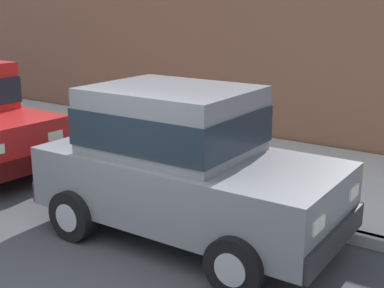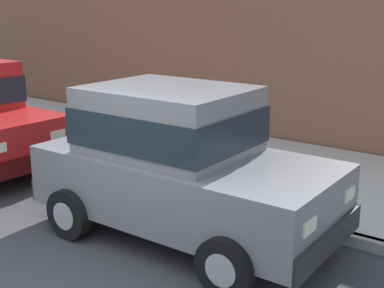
# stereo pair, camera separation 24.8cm
# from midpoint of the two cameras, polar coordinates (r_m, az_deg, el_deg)

# --- Properties ---
(curb) EXTENTS (0.16, 64.00, 0.14)m
(curb) POSITION_cam_midpoint_polar(r_m,az_deg,el_deg) (7.49, 4.55, -6.71)
(curb) COLOR gray
(curb) RESTS_ON ground
(sidewalk) EXTENTS (3.60, 64.00, 0.14)m
(sidewalk) POSITION_cam_midpoint_polar(r_m,az_deg,el_deg) (8.98, 10.66, -3.16)
(sidewalk) COLOR #B7B5AD
(sidewalk) RESTS_ON ground
(car_grey_hatchback) EXTENTS (1.98, 3.81, 1.88)m
(car_grey_hatchback) POSITION_cam_midpoint_polar(r_m,az_deg,el_deg) (6.41, -0.33, -1.89)
(car_grey_hatchback) COLOR slate
(car_grey_hatchback) RESTS_ON ground
(dog_white) EXTENTS (0.66, 0.47, 0.49)m
(dog_white) POSITION_cam_midpoint_polar(r_m,az_deg,el_deg) (9.63, 1.45, 0.58)
(dog_white) COLOR white
(dog_white) RESTS_ON sidewalk
(building_facade) EXTENTS (0.50, 20.00, 3.51)m
(building_facade) POSITION_cam_midpoint_polar(r_m,az_deg,el_deg) (12.54, -1.76, 10.15)
(building_facade) COLOR #8C5B42
(building_facade) RESTS_ON ground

